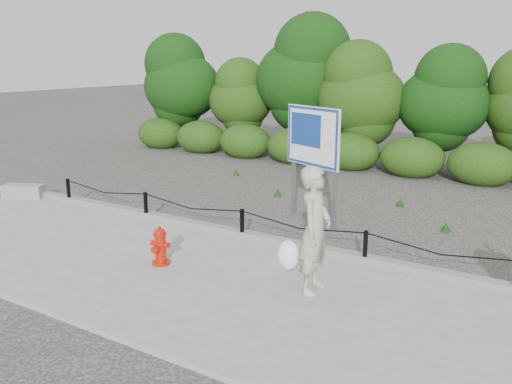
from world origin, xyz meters
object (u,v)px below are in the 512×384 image
object	(u,v)px
advertising_sign	(313,142)
concrete_block	(23,191)
fire_hydrant	(160,247)
pedestrian	(313,232)

from	to	relation	value
advertising_sign	concrete_block	bearing A→B (deg)	-140.57
fire_hydrant	concrete_block	xyz separation A→B (m)	(-5.95, 1.59, -0.15)
fire_hydrant	concrete_block	size ratio (longest dim) A/B	0.65
pedestrian	advertising_sign	size ratio (longest dim) A/B	0.76
fire_hydrant	pedestrian	xyz separation A→B (m)	(2.66, 0.40, 0.62)
fire_hydrant	advertising_sign	xyz separation A→B (m)	(1.00, 3.73, 1.38)
pedestrian	advertising_sign	distance (m)	3.80
concrete_block	advertising_sign	size ratio (longest dim) A/B	0.40
pedestrian	concrete_block	size ratio (longest dim) A/B	1.88
fire_hydrant	pedestrian	bearing A→B (deg)	0.87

